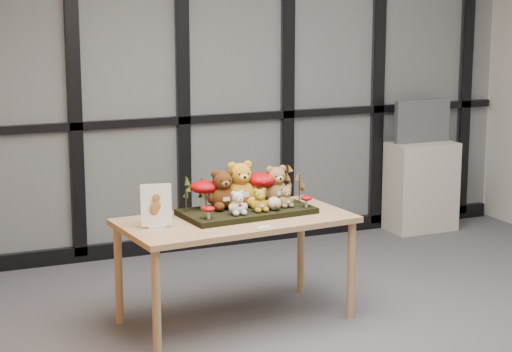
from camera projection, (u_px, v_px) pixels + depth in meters
name	position (u px, v px, depth m)	size (l,w,h in m)	color
floor	(398.00, 347.00, 5.39)	(5.00, 5.00, 0.00)	#4E4E53
room_shell	(407.00, 58.00, 5.06)	(5.00, 5.00, 5.00)	#B8B4AE
glass_partition	(236.00, 71.00, 7.34)	(4.90, 0.06, 2.78)	#2D383F
display_table	(236.00, 229.00, 5.72)	(1.48, 0.83, 0.67)	tan
diorama_tray	(247.00, 211.00, 5.80)	(0.82, 0.41, 0.04)	black
bear_pooh_yellow	(240.00, 181.00, 5.85)	(0.24, 0.22, 0.32)	#C6851E
bear_brown_medium	(222.00, 187.00, 5.77)	(0.21, 0.19, 0.27)	#46240C
bear_tan_back	(276.00, 182.00, 5.94)	(0.20, 0.18, 0.27)	olive
bear_small_yellow	(260.00, 199.00, 5.71)	(0.12, 0.11, 0.16)	#AC881B
bear_white_bow	(238.00, 201.00, 5.63)	(0.12, 0.11, 0.16)	silver
bear_beige_small	(286.00, 196.00, 5.83)	(0.11, 0.10, 0.14)	olive
plush_cream_hedgehog	(274.00, 203.00, 5.76)	(0.07, 0.06, 0.09)	beige
mushroom_back_left	(204.00, 193.00, 5.78)	(0.18, 0.18, 0.20)	#910408
mushroom_back_right	(261.00, 186.00, 5.93)	(0.20, 0.20, 0.22)	#910408
mushroom_front_left	(209.00, 212.00, 5.53)	(0.08, 0.08, 0.09)	#910408
mushroom_front_right	(306.00, 201.00, 5.83)	(0.07, 0.07, 0.08)	#910408
sprig_green_far_left	(186.00, 194.00, 5.69)	(0.05, 0.05, 0.22)	#193D0E
sprig_green_mid_left	(202.00, 193.00, 5.80)	(0.05, 0.05, 0.19)	#193D0E
sprig_dry_far_right	(287.00, 183.00, 6.01)	(0.05, 0.05, 0.23)	brown
sprig_dry_mid_right	(299.00, 189.00, 5.94)	(0.05, 0.05, 0.19)	brown
sprig_green_centre	(226.00, 192.00, 5.89)	(0.05, 0.05, 0.16)	#193D0E
sign_holder	(156.00, 208.00, 5.46)	(0.19, 0.08, 0.26)	silver
label_card	(264.00, 227.00, 5.48)	(0.08, 0.03, 0.00)	white
cabinet	(421.00, 186.00, 7.99)	(0.58, 0.34, 0.77)	#B4AEA1
monitor	(422.00, 121.00, 7.90)	(0.52, 0.05, 0.37)	#4F5257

